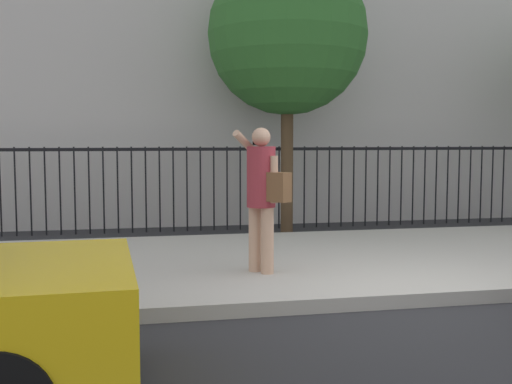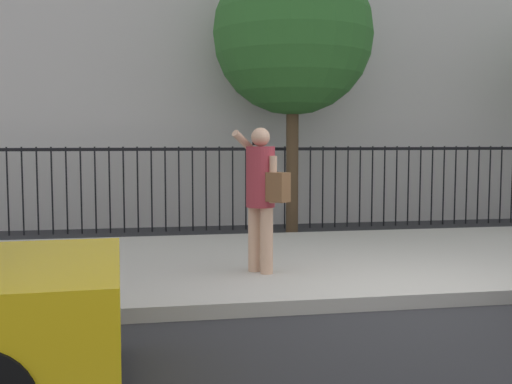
# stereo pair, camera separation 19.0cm
# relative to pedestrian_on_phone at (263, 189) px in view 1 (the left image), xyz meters

# --- Properties ---
(ground_plane) EXTENTS (60.00, 60.00, 0.00)m
(ground_plane) POSITION_rel_pedestrian_on_phone_xyz_m (1.45, -1.33, -1.15)
(ground_plane) COLOR #28282B
(sidewalk) EXTENTS (28.00, 4.40, 0.15)m
(sidewalk) POSITION_rel_pedestrian_on_phone_xyz_m (1.45, 0.87, -1.08)
(sidewalk) COLOR #B2ADA3
(sidewalk) RESTS_ON ground
(iron_fence) EXTENTS (12.03, 0.04, 1.60)m
(iron_fence) POSITION_rel_pedestrian_on_phone_xyz_m (1.45, 4.57, -0.13)
(iron_fence) COLOR black
(iron_fence) RESTS_ON ground
(pedestrian_on_phone) EXTENTS (0.65, 0.71, 1.72)m
(pedestrian_on_phone) POSITION_rel_pedestrian_on_phone_xyz_m (0.00, 0.00, 0.00)
(pedestrian_on_phone) COLOR tan
(pedestrian_on_phone) RESTS_ON sidewalk
(street_tree_mid) EXTENTS (2.91, 2.91, 5.09)m
(street_tree_mid) POSITION_rel_pedestrian_on_phone_xyz_m (1.33, 4.00, 2.47)
(street_tree_mid) COLOR #4C3823
(street_tree_mid) RESTS_ON ground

